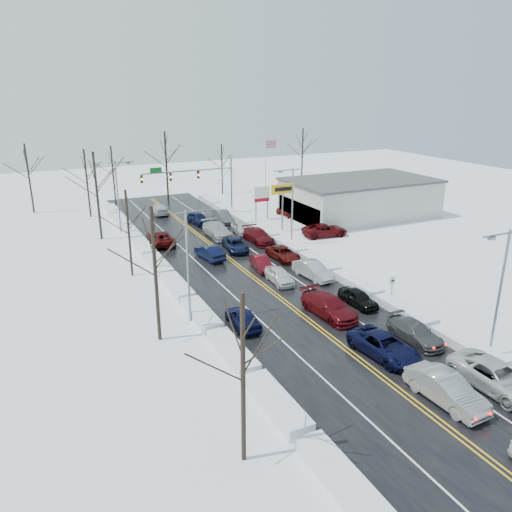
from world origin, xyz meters
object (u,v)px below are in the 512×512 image
tires_plus_sign (283,192)px  traffic_signal_mast (198,177)px  oncoming_car_0 (210,259)px  flagpole (266,167)px  dealership_building (359,198)px

tires_plus_sign → traffic_signal_mast: bearing=120.5°
tires_plus_sign → oncoming_car_0: (-12.40, -6.64, -4.99)m
flagpole → oncoming_car_0: size_ratio=2.20×
dealership_building → oncoming_car_0: 27.41m
traffic_signal_mast → flagpole: (11.72, 2.01, 0.45)m
traffic_signal_mast → flagpole: 11.90m
flagpole → dealership_building: (8.80, -12.00, -3.27)m
traffic_signal_mast → oncoming_car_0: traffic_signal_mast is taller
flagpole → oncoming_car_0: bearing=-129.6°
tires_plus_sign → dealership_building: (13.48, 2.01, -2.34)m
tires_plus_sign → flagpole: 14.79m
traffic_signal_mast → tires_plus_sign: size_ratio=2.21×
traffic_signal_mast → dealership_building: traffic_signal_mast is taller
flagpole → oncoming_car_0: 27.43m
oncoming_car_0 → traffic_signal_mast: bearing=-113.9°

